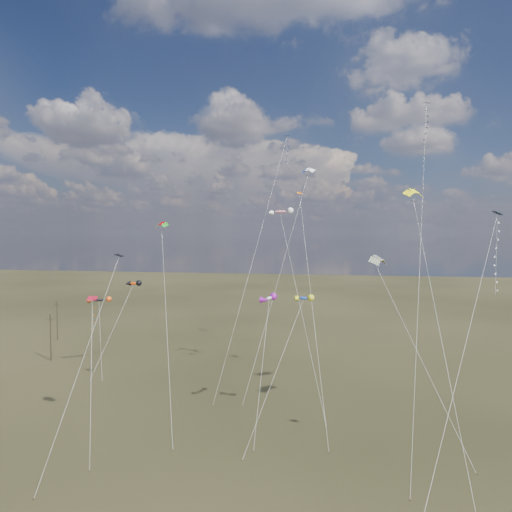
% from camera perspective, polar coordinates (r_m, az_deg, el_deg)
% --- Properties ---
extents(ground, '(400.00, 400.00, 0.00)m').
position_cam_1_polar(ground, '(47.12, -4.13, -24.96)').
color(ground, black).
rests_on(ground, ground).
extents(utility_pole_near, '(1.40, 0.20, 8.00)m').
position_cam_1_polar(utility_pole_near, '(87.15, -24.29, -9.21)').
color(utility_pole_near, black).
rests_on(utility_pole_near, ground).
extents(utility_pole_far, '(1.40, 0.20, 8.00)m').
position_cam_1_polar(utility_pole_far, '(102.93, -23.61, -7.36)').
color(utility_pole_far, black).
rests_on(utility_pole_far, ground).
extents(diamond_black_high, '(5.24, 21.82, 38.08)m').
position_cam_1_polar(diamond_black_high, '(59.54, 20.41, 13.15)').
color(diamond_black_high, black).
rests_on(diamond_black_high, ground).
extents(diamond_navy_tall, '(7.84, 21.37, 38.12)m').
position_cam_1_polar(diamond_navy_tall, '(75.20, 3.28, 11.18)').
color(diamond_navy_tall, '#0A1A44').
rests_on(diamond_navy_tall, ground).
extents(diamond_black_mid, '(3.01, 11.07, 19.86)m').
position_cam_1_polar(diamond_black_mid, '(46.90, -19.21, -7.26)').
color(diamond_black_mid, black).
rests_on(diamond_black_mid, ground).
extents(diamond_red_low, '(5.04, 9.35, 14.96)m').
position_cam_1_polar(diamond_red_low, '(53.74, -19.75, -7.61)').
color(diamond_red_low, '#AC1126').
rests_on(diamond_red_low, ground).
extents(diamond_navy_right, '(9.88, 15.15, 23.82)m').
position_cam_1_polar(diamond_navy_right, '(41.74, 27.54, -0.94)').
color(diamond_navy_right, '#0A1D49').
rests_on(diamond_navy_right, ground).
extents(diamond_orange_center, '(5.15, 20.18, 27.78)m').
position_cam_1_polar(diamond_orange_center, '(58.21, 6.44, -0.80)').
color(diamond_orange_center, '#E16307').
rests_on(diamond_orange_center, ground).
extents(parafoil_yellow, '(3.30, 21.49, 27.54)m').
position_cam_1_polar(parafoil_yellow, '(56.55, 19.16, 7.55)').
color(parafoil_yellow, '#FFF00D').
rests_on(parafoil_yellow, ground).
extents(parafoil_blue_white, '(7.95, 27.52, 33.92)m').
position_cam_1_polar(parafoil_blue_white, '(82.68, 6.50, 10.57)').
color(parafoil_blue_white, '#1941B2').
rests_on(parafoil_blue_white, ground).
extents(parafoil_striped, '(9.53, 11.48, 19.97)m').
position_cam_1_polar(parafoil_striped, '(53.25, 15.03, -0.25)').
color(parafoil_striped, gold).
rests_on(parafoil_striped, ground).
extents(parafoil_tricolor, '(6.76, 12.92, 23.70)m').
position_cam_1_polar(parafoil_tricolor, '(58.80, -11.69, 3.81)').
color(parafoil_tricolor, yellow).
rests_on(parafoil_tricolor, ground).
extents(novelty_black_orange, '(5.51, 7.59, 11.70)m').
position_cam_1_polar(novelty_black_orange, '(77.89, -19.05, -5.25)').
color(novelty_black_orange, black).
rests_on(novelty_black_orange, ground).
extents(novelty_orange_black, '(4.75, 9.14, 14.35)m').
position_cam_1_polar(novelty_orange_black, '(76.90, -15.12, -3.36)').
color(novelty_orange_black, '#EA3E06').
rests_on(novelty_orange_black, ground).
extents(novelty_white_purple, '(1.74, 10.07, 14.85)m').
position_cam_1_polar(novelty_white_purple, '(53.76, 1.65, -5.35)').
color(novelty_white_purple, silver).
rests_on(novelty_white_purple, ground).
extents(novelty_redwhite_stripe, '(9.41, 18.37, 25.75)m').
position_cam_1_polar(novelty_redwhite_stripe, '(68.92, 3.04, 5.47)').
color(novelty_redwhite_stripe, red).
rests_on(novelty_redwhite_stripe, ground).
extents(novelty_blue_yellow, '(6.20, 10.72, 14.97)m').
position_cam_1_polar(novelty_blue_yellow, '(52.81, 5.90, -5.37)').
color(novelty_blue_yellow, '#1940A8').
rests_on(novelty_blue_yellow, ground).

